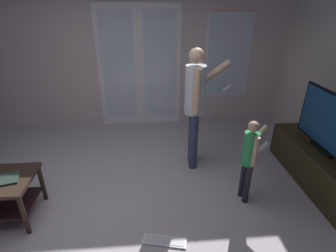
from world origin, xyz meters
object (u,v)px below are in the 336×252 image
Objects in this scene: person_child at (250,155)px; laptop_closed at (0,180)px; person_adult at (196,100)px; loose_keyboard at (165,241)px; flat_screen_tv at (329,123)px; tv_stand at (317,166)px.

person_child is 2.91× the size of laptop_closed.
person_adult is 1.01m from person_child.
person_child reaches higher than loose_keyboard.
person_adult is at bearing 8.10° from laptop_closed.
laptop_closed is at bearing -177.64° from person_child.
person_child is at bearing -166.60° from flat_screen_tv.
person_adult is 4.70× the size of laptop_closed.
person_adult reaches higher than laptop_closed.
tv_stand is 3.75m from laptop_closed.
person_adult is (-1.54, 0.55, 0.77)m from tv_stand.
person_adult is at bearing 160.44° from flat_screen_tv.
flat_screen_tv is 3.75m from laptop_closed.
laptop_closed is (-3.72, -0.36, 0.28)m from tv_stand.
tv_stand is 2.22m from loose_keyboard.
tv_stand is 1.45× the size of flat_screen_tv.
person_adult is (-1.54, 0.55, 0.15)m from flat_screen_tv.
tv_stand is 0.62m from flat_screen_tv.
person_adult is 3.67× the size of loose_keyboard.
flat_screen_tv is 1.10m from person_child.
flat_screen_tv is 1.09× the size of person_child.
tv_stand is at bearing -19.66° from person_adult.
loose_keyboard is at bearing -29.69° from laptop_closed.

